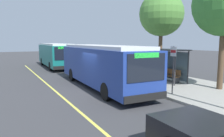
{
  "coord_description": "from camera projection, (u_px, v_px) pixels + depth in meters",
  "views": [
    {
      "loc": [
        12.36,
        -5.36,
        3.22
      ],
      "look_at": [
        0.38,
        1.13,
        1.47
      ],
      "focal_mm": 33.89,
      "sensor_mm": 36.0,
      "label": 1
    }
  ],
  "objects": [
    {
      "name": "ground_plane",
      "position": [
        94.0,
        91.0,
        13.73
      ],
      "size": [
        120.0,
        120.0,
        0.0
      ],
      "primitive_type": "plane",
      "color": "#38383A"
    },
    {
      "name": "sidewalk_curb",
      "position": [
        164.0,
        82.0,
        16.55
      ],
      "size": [
        44.0,
        6.4,
        0.15
      ],
      "primitive_type": "cube",
      "color": "gray",
      "rests_on": "ground_plane"
    },
    {
      "name": "lane_stripe_center",
      "position": [
        60.0,
        95.0,
        12.69
      ],
      "size": [
        36.0,
        0.14,
        0.01
      ],
      "primitive_type": "cube",
      "color": "#E0D64C",
      "rests_on": "ground_plane"
    },
    {
      "name": "transit_bus_main",
      "position": [
        101.0,
        64.0,
        14.89
      ],
      "size": [
        11.01,
        2.92,
        2.95
      ],
      "color": "navy",
      "rests_on": "ground_plane"
    },
    {
      "name": "transit_bus_second",
      "position": [
        55.0,
        54.0,
        26.49
      ],
      "size": [
        10.76,
        3.02,
        2.95
      ],
      "color": "#146B66",
      "rests_on": "ground_plane"
    },
    {
      "name": "bus_shelter",
      "position": [
        169.0,
        58.0,
        16.3
      ],
      "size": [
        2.9,
        1.6,
        2.48
      ],
      "color": "#333338",
      "rests_on": "sidewalk_curb"
    },
    {
      "name": "waiting_bench",
      "position": [
        171.0,
        75.0,
        16.23
      ],
      "size": [
        1.6,
        0.48,
        0.95
      ],
      "color": "brown",
      "rests_on": "sidewalk_curb"
    },
    {
      "name": "route_sign_post",
      "position": [
        173.0,
        63.0,
        12.22
      ],
      "size": [
        0.44,
        0.08,
        2.8
      ],
      "color": "#333338",
      "rests_on": "sidewalk_curb"
    },
    {
      "name": "street_tree_downstreet",
      "position": [
        161.0,
        14.0,
        19.78
      ],
      "size": [
        4.14,
        4.14,
        7.69
      ],
      "color": "brown",
      "rests_on": "sidewalk_curb"
    }
  ]
}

